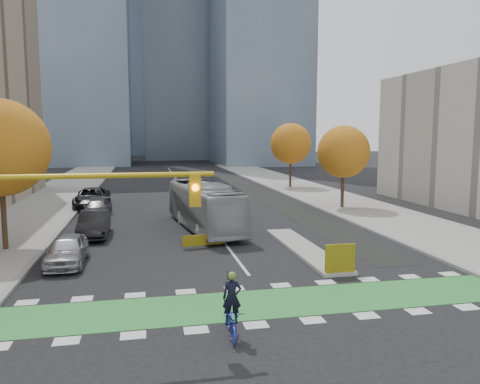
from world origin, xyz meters
name	(u,v)px	position (x,y,z in m)	size (l,w,h in m)	color
ground	(281,318)	(0.00, 0.00, 0.00)	(300.00, 300.00, 0.00)	black
sidewalk_west	(15,224)	(-13.50, 20.00, 0.07)	(7.00, 120.00, 0.15)	gray
sidewalk_east	(369,211)	(13.50, 20.00, 0.07)	(7.00, 120.00, 0.15)	gray
curb_west	(68,222)	(-10.00, 20.00, 0.07)	(0.30, 120.00, 0.16)	gray
curb_east	(329,213)	(10.00, 20.00, 0.07)	(0.30, 120.00, 0.16)	gray
bike_crossing	(270,303)	(0.00, 1.50, 0.01)	(20.00, 3.00, 0.01)	#2D8C37
centre_line	(183,188)	(0.00, 40.00, 0.01)	(0.15, 70.00, 0.01)	silver
bike_lane_paint	(267,198)	(7.50, 30.00, 0.01)	(2.50, 50.00, 0.01)	black
median_island	(304,249)	(4.00, 9.00, 0.08)	(1.60, 10.00, 0.16)	gray
hazard_board	(340,258)	(4.00, 4.20, 0.80)	(1.40, 0.12, 1.30)	yellow
tower_ne	(258,22)	(20.00, 85.00, 30.00)	(18.00, 24.00, 60.00)	#47566B
tower_far	(142,26)	(-4.00, 140.00, 40.00)	(26.00, 26.00, 80.00)	#47566B
tree_west	(0,148)	(-12.00, 12.00, 5.62)	(5.20, 5.20, 8.22)	#332114
tree_east_near	(343,152)	(12.00, 22.00, 4.86)	(4.40, 4.40, 7.08)	#332114
tree_east_far	(291,144)	(12.50, 38.00, 5.24)	(4.80, 4.80, 7.65)	#332114
traffic_signal_west	(26,214)	(-7.93, -0.51, 4.03)	(8.53, 0.56, 5.20)	#BF9914
cyclist	(232,316)	(-1.96, -1.16, 0.71)	(0.76, 1.87, 2.12)	#202E96
bus	(204,206)	(-0.61, 15.95, 1.55)	(2.61, 11.15, 3.11)	#989C9F
parked_car_a	(67,250)	(-8.30, 8.53, 0.74)	(1.75, 4.35, 1.48)	#A8A7AD
parked_car_b	(94,224)	(-7.64, 14.86, 0.80)	(1.69, 4.84, 1.59)	black
parked_car_c	(97,209)	(-8.13, 22.09, 0.66)	(1.85, 4.56, 1.32)	#444348
parked_car_d	(92,198)	(-9.00, 27.09, 0.85)	(2.82, 6.11, 1.70)	black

